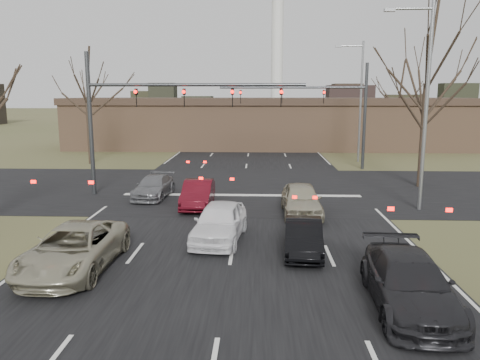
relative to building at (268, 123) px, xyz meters
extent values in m
plane|color=#484C28|center=(-2.00, -38.00, -2.67)|extent=(360.00, 360.00, 0.00)
cube|color=black|center=(-2.00, 22.00, -2.66)|extent=(14.00, 300.00, 0.02)
cube|color=black|center=(-2.00, -23.00, -2.65)|extent=(200.00, 14.00, 0.02)
cube|color=#8C674B|center=(0.00, 0.00, -0.37)|extent=(42.00, 10.00, 4.60)
cube|color=#38281E|center=(0.00, 0.00, 2.28)|extent=(42.40, 10.40, 0.70)
cylinder|color=silver|center=(4.00, 82.00, 14.33)|extent=(3.20, 3.20, 34.00)
cylinder|color=#383A3D|center=(-10.50, -25.00, 1.33)|extent=(0.24, 0.24, 8.00)
cylinder|color=#383A3D|center=(-4.50, -25.00, 3.53)|extent=(12.00, 0.18, 0.18)
imported|color=black|center=(-7.83, -25.00, 2.83)|extent=(0.16, 0.20, 1.00)
imported|color=black|center=(-5.17, -25.00, 2.83)|extent=(0.16, 0.20, 1.00)
imported|color=black|center=(-2.50, -25.00, 2.83)|extent=(0.16, 0.20, 1.00)
imported|color=black|center=(0.17, -25.00, 2.83)|extent=(0.16, 0.20, 1.00)
cylinder|color=#383A3D|center=(7.00, -15.00, 1.33)|extent=(0.24, 0.24, 8.00)
cylinder|color=#383A3D|center=(1.50, -15.00, 3.53)|extent=(11.00, 0.18, 0.18)
imported|color=black|center=(3.86, -15.00, 2.83)|extent=(0.16, 0.20, 1.00)
imported|color=black|center=(0.71, -15.00, 2.83)|extent=(0.16, 0.20, 1.00)
imported|color=black|center=(-2.43, -15.00, 2.83)|extent=(0.16, 0.20, 1.00)
cylinder|color=gray|center=(7.00, -28.00, 2.33)|extent=(0.18, 0.18, 10.00)
cylinder|color=gray|center=(6.00, -28.00, 6.93)|extent=(2.00, 0.12, 0.12)
cube|color=gray|center=(5.00, -28.00, 6.88)|extent=(0.50, 0.25, 0.15)
cylinder|color=gray|center=(7.50, -11.00, 2.33)|extent=(0.18, 0.18, 10.00)
cylinder|color=gray|center=(6.50, -11.00, 6.93)|extent=(2.00, 0.12, 0.12)
cube|color=gray|center=(5.50, -11.00, 6.88)|extent=(0.50, 0.25, 0.15)
cylinder|color=black|center=(9.00, -22.00, 0.50)|extent=(0.32, 0.32, 6.33)
cylinder|color=black|center=(-15.00, -13.00, -0.05)|extent=(0.32, 0.32, 5.23)
cylinder|color=black|center=(13.00, -3.00, -0.19)|extent=(0.32, 0.32, 4.95)
imported|color=#A7A287|center=(-7.07, -36.67, -1.94)|extent=(2.53, 5.29, 1.46)
imported|color=white|center=(-2.57, -33.33, -1.91)|extent=(2.26, 4.61, 1.51)
imported|color=black|center=(0.59, -34.73, -2.05)|extent=(1.55, 3.82, 1.23)
imported|color=black|center=(2.99, -39.08, -1.95)|extent=(2.26, 5.04, 1.44)
imported|color=slate|center=(-6.89, -25.65, -2.06)|extent=(1.96, 4.26, 1.21)
imported|color=#4D0B14|center=(-4.12, -27.83, -1.98)|extent=(1.50, 4.16, 1.36)
imported|color=#AFA98E|center=(1.00, -29.23, -1.91)|extent=(1.82, 4.45, 1.51)
camera|label=1|loc=(-1.08, -51.04, 3.03)|focal=35.00mm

